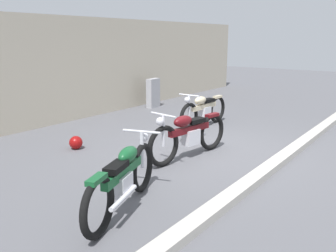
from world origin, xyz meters
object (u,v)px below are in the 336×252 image
Objects in this scene: motorcycle_cream at (203,110)px; motorcycle_maroon at (189,134)px; stone_marker at (153,93)px; helmet at (76,143)px; motorcycle_green at (124,178)px.

motorcycle_cream is 2.45m from motorcycle_maroon.
stone_marker is 0.44× the size of motorcycle_maroon.
helmet is 2.99m from motorcycle_green.
motorcycle_maroon is at bearing -66.79° from helmet.
stone_marker reaches higher than motorcycle_cream.
motorcycle_green is at bearing 20.13° from motorcycle_cream.
motorcycle_maroon reaches higher than helmet.
motorcycle_cream is (3.14, -1.12, 0.30)m from helmet.
motorcycle_cream is at bearing -116.34° from stone_marker.
helmet is at bearing -18.11° from motorcycle_cream.
helmet is at bearing 43.68° from motorcycle_green.
helmet is at bearing -58.99° from motorcycle_maroon.
stone_marker is at bearing 19.46° from helmet.
stone_marker is at bearing -125.95° from motorcycle_maroon.
helmet is (-4.48, -1.58, -0.33)m from stone_marker.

